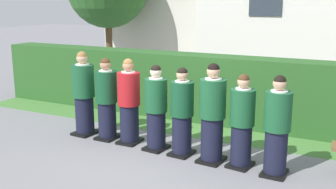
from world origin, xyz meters
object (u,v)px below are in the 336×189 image
object	(u,v)px
student_front_row_0	(84,95)
student_front_row_4	(182,114)
student_front_row_3	(156,110)
student_front_row_5	(212,116)
student_front_row_6	(242,124)
student_front_row_7	(277,129)
student_in_red_blazer	(129,103)
student_front_row_1	(107,101)

from	to	relation	value
student_front_row_0	student_front_row_4	size ratio (longest dim) A/B	1.08
student_front_row_3	student_front_row_4	xyz separation A→B (m)	(0.53, -0.03, -0.00)
student_front_row_5	student_front_row_6	bearing A→B (deg)	1.26
student_front_row_6	student_front_row_7	distance (m)	0.58
student_in_red_blazer	student_front_row_5	distance (m)	1.74
student_front_row_0	student_front_row_4	bearing A→B (deg)	-3.76
student_in_red_blazer	student_front_row_6	world-z (taller)	student_in_red_blazer
student_front_row_0	student_front_row_3	xyz separation A→B (m)	(1.70, -0.11, -0.06)
student_front_row_0	student_front_row_7	bearing A→B (deg)	-3.99
student_front_row_6	student_front_row_7	size ratio (longest dim) A/B	0.97
student_front_row_0	student_front_row_6	distance (m)	3.32
student_front_row_0	student_front_row_6	world-z (taller)	student_front_row_0
student_front_row_0	student_front_row_1	distance (m)	0.57
student_front_row_4	student_front_row_1	bearing A→B (deg)	175.74
student_in_red_blazer	student_front_row_5	size ratio (longest dim) A/B	0.97
student_front_row_1	student_front_row_6	world-z (taller)	student_front_row_1
student_front_row_4	student_front_row_6	xyz separation A→B (m)	(1.08, -0.04, -0.01)
student_in_red_blazer	student_front_row_1	bearing A→B (deg)	179.25
student_front_row_1	student_front_row_7	world-z (taller)	student_front_row_1
student_front_row_1	student_front_row_7	distance (m)	3.33
student_front_row_1	student_front_row_5	distance (m)	2.25
student_front_row_1	student_front_row_7	bearing A→B (deg)	-4.28
student_in_red_blazer	student_front_row_7	world-z (taller)	student_in_red_blazer
student_in_red_blazer	student_front_row_3	xyz separation A→B (m)	(0.62, -0.08, -0.03)
student_front_row_5	student_front_row_6	size ratio (longest dim) A/B	1.09
student_front_row_1	student_front_row_4	world-z (taller)	student_front_row_1
student_front_row_3	student_front_row_5	world-z (taller)	student_front_row_5
student_in_red_blazer	student_front_row_4	size ratio (longest dim) A/B	1.04
student_front_row_0	student_front_row_3	world-z (taller)	student_front_row_0
student_front_row_5	student_front_row_0	bearing A→B (deg)	175.92
student_in_red_blazer	student_front_row_5	xyz separation A→B (m)	(1.73, -0.17, 0.03)
student_front_row_0	student_front_row_3	distance (m)	1.71
student_front_row_4	student_front_row_5	xyz separation A→B (m)	(0.58, -0.05, 0.06)
student_front_row_3	student_front_row_5	bearing A→B (deg)	-4.48
student_front_row_3	student_front_row_4	bearing A→B (deg)	-3.60
student_in_red_blazer	student_front_row_7	distance (m)	2.81
student_front_row_0	student_front_row_6	bearing A→B (deg)	-3.27
student_in_red_blazer	student_front_row_7	bearing A→B (deg)	-4.92
student_front_row_1	student_front_row_6	size ratio (longest dim) A/B	1.04
student_front_row_3	student_front_row_6	xyz separation A→B (m)	(1.61, -0.08, -0.01)
student_front_row_4	student_front_row_7	distance (m)	1.66
student_front_row_1	student_front_row_3	distance (m)	1.14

